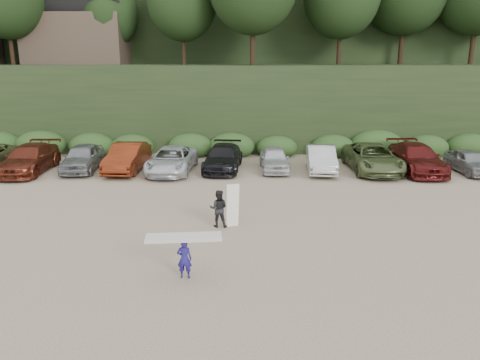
{
  "coord_description": "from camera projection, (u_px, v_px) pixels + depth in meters",
  "views": [
    {
      "loc": [
        1.97,
        -17.01,
        6.57
      ],
      "look_at": [
        1.72,
        3.0,
        1.3
      ],
      "focal_mm": 35.0,
      "sensor_mm": 36.0,
      "label": 1
    }
  ],
  "objects": [
    {
      "name": "ground",
      "position": [
        195.0,
        232.0,
        18.15
      ],
      "size": [
        120.0,
        120.0,
        0.0
      ],
      "primitive_type": "plane",
      "color": "tan",
      "rests_on": "ground"
    },
    {
      "name": "parked_cars",
      "position": [
        202.0,
        158.0,
        27.65
      ],
      "size": [
        39.0,
        6.17,
        1.63
      ],
      "color": "#B9B8BD",
      "rests_on": "ground"
    },
    {
      "name": "hillside_backdrop",
      "position": [
        225.0,
        12.0,
        50.03
      ],
      "size": [
        90.0,
        41.5,
        28.0
      ],
      "color": "black",
      "rests_on": "ground"
    },
    {
      "name": "child_surfer",
      "position": [
        184.0,
        249.0,
        14.14
      ],
      "size": [
        2.33,
        0.86,
        1.37
      ],
      "color": "navy",
      "rests_on": "ground"
    },
    {
      "name": "adult_surfer",
      "position": [
        220.0,
        208.0,
        18.53
      ],
      "size": [
        1.22,
        0.62,
        1.78
      ],
      "color": "black",
      "rests_on": "ground"
    }
  ]
}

